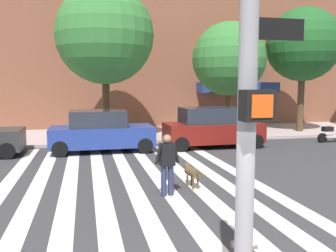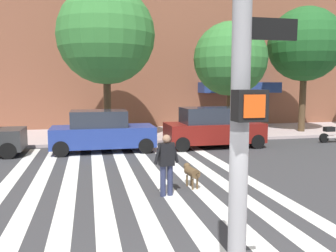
# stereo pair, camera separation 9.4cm
# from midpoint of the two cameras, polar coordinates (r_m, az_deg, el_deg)

# --- Properties ---
(ground_plane) EXTENTS (160.00, 160.00, 0.00)m
(ground_plane) POSITION_cam_midpoint_polar(r_m,az_deg,el_deg) (10.97, -2.86, -8.90)
(ground_plane) COLOR #353538
(sidewalk_far) EXTENTS (80.00, 6.00, 0.15)m
(sidewalk_far) POSITION_cam_midpoint_polar(r_m,az_deg,el_deg) (20.59, -7.80, -1.43)
(sidewalk_far) COLOR #B29F9F
(sidewalk_far) RESTS_ON ground_plane
(crosswalk_stripes) EXTENTS (7.65, 13.21, 0.01)m
(crosswalk_stripes) POSITION_cam_midpoint_polar(r_m,az_deg,el_deg) (10.88, -6.15, -9.04)
(crosswalk_stripes) COLOR silver
(crosswalk_stripes) RESTS_ON ground_plane
(traffic_light_pole) EXTENTS (0.74, 0.46, 5.80)m
(traffic_light_pole) POSITION_cam_midpoint_polar(r_m,az_deg,el_deg) (3.42, 12.58, 16.35)
(traffic_light_pole) COLOR gray
(traffic_light_pole) RESTS_ON sidewalk_near
(parked_car_behind_first) EXTENTS (4.47, 2.00, 1.82)m
(parked_car_behind_first) POSITION_cam_midpoint_polar(r_m,az_deg,el_deg) (15.94, -10.80, -0.91)
(parked_car_behind_first) COLOR navy
(parked_car_behind_first) RESTS_ON ground_plane
(parked_car_third_in_line) EXTENTS (4.55, 2.00, 1.88)m
(parked_car_third_in_line) POSITION_cam_midpoint_polar(r_m,az_deg,el_deg) (16.94, 6.90, -0.27)
(parked_car_third_in_line) COLOR maroon
(parked_car_third_in_line) RESTS_ON ground_plane
(parked_scooter) EXTENTS (1.63, 0.50, 1.11)m
(parked_scooter) POSITION_cam_midpoint_polar(r_m,az_deg,el_deg) (20.11, 24.68, -1.00)
(parked_scooter) COLOR black
(parked_scooter) RESTS_ON ground_plane
(street_tree_nearest) EXTENTS (4.94, 4.94, 7.74)m
(street_tree_nearest) POSITION_cam_midpoint_polar(r_m,az_deg,el_deg) (18.74, -10.21, 14.07)
(street_tree_nearest) COLOR #4C3823
(street_tree_nearest) RESTS_ON sidewalk_far
(street_tree_middle) EXTENTS (4.00, 4.00, 6.18)m
(street_tree_middle) POSITION_cam_midpoint_polar(r_m,az_deg,el_deg) (19.98, 9.60, 10.50)
(street_tree_middle) COLOR #4C3823
(street_tree_middle) RESTS_ON sidewalk_far
(street_tree_further) EXTENTS (4.32, 4.32, 7.30)m
(street_tree_further) POSITION_cam_midpoint_polar(r_m,az_deg,el_deg) (22.90, 20.69, 12.06)
(street_tree_further) COLOR #4C3823
(street_tree_further) RESTS_ON sidewalk_far
(pedestrian_dog_walker) EXTENTS (0.71, 0.29, 1.64)m
(pedestrian_dog_walker) POSITION_cam_midpoint_polar(r_m,az_deg,el_deg) (9.41, -0.42, -5.70)
(pedestrian_dog_walker) COLOR #282D4C
(pedestrian_dog_walker) RESTS_ON ground_plane
(dog_on_leash) EXTENTS (0.34, 0.96, 0.65)m
(dog_on_leash) POSITION_cam_midpoint_polar(r_m,az_deg,el_deg) (10.33, 3.54, -7.35)
(dog_on_leash) COLOR brown
(dog_on_leash) RESTS_ON ground_plane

